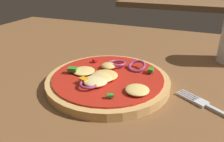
{
  "coord_description": "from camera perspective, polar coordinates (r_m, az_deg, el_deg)",
  "views": [
    {
      "loc": [
        0.14,
        -0.3,
        0.24
      ],
      "look_at": [
        -0.01,
        0.06,
        0.06
      ],
      "focal_mm": 35.25,
      "sensor_mm": 36.0,
      "label": 1
    }
  ],
  "objects": [
    {
      "name": "dining_table",
      "position": [
        0.4,
        -1.39,
        -8.51
      ],
      "size": [
        1.21,
        1.03,
        0.04
      ],
      "color": "brown",
      "rests_on": "ground"
    },
    {
      "name": "pizza",
      "position": [
        0.42,
        -1.09,
        -2.3
      ],
      "size": [
        0.23,
        0.23,
        0.03
      ],
      "color": "tan",
      "rests_on": "dining_table"
    },
    {
      "name": "fork",
      "position": [
        0.38,
        25.76,
        -9.42
      ],
      "size": [
        0.14,
        0.1,
        0.01
      ],
      "color": "silver",
      "rests_on": "dining_table"
    },
    {
      "name": "background_table",
      "position": [
        1.74,
        16.68,
        16.68
      ],
      "size": [
        0.77,
        0.5,
        0.04
      ],
      "color": "brown",
      "rests_on": "ground"
    }
  ]
}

